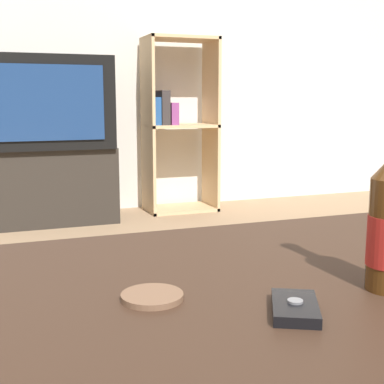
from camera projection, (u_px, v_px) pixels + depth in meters
The scene contains 7 objects.
back_wall at pixel (28, 13), 3.38m from camera, with size 8.00×0.05×2.60m.
coffee_table at pixel (196, 345), 0.73m from camera, with size 1.27×0.74×0.50m.
tv_stand at pixel (44, 185), 3.31m from camera, with size 0.87×0.41×0.47m.
television at pixel (40, 103), 3.22m from camera, with size 0.83×0.48×0.55m.
bookshelf at pixel (176, 123), 3.61m from camera, with size 0.47×0.30×1.16m.
cell_phone at pixel (295, 308), 0.66m from camera, with size 0.09×0.11×0.02m.
coaster at pixel (152, 296), 0.71m from camera, with size 0.08×0.08×0.01m.
Camera 1 is at (-0.24, -0.64, 0.76)m, focal length 50.00 mm.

